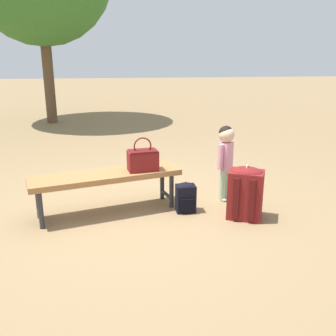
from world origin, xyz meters
name	(u,v)px	position (x,y,z in m)	size (l,w,h in m)	color
ground_plane	(136,210)	(0.00, 0.00, 0.00)	(40.00, 40.00, 0.00)	#8C704C
park_bench	(106,178)	(-0.31, -0.04, 0.39)	(1.65, 0.84, 0.45)	#9E6B3D
handbag	(143,159)	(0.08, 0.02, 0.58)	(0.35, 0.23, 0.37)	maroon
child_standing	(226,152)	(1.04, 0.18, 0.59)	(0.19, 0.18, 0.89)	#B2D8B2
backpack_large	(246,191)	(1.13, -0.33, 0.29)	(0.42, 0.39, 0.59)	maroon
backpack_small	(186,197)	(0.54, -0.11, 0.17)	(0.22, 0.19, 0.35)	black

